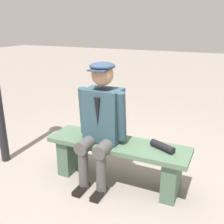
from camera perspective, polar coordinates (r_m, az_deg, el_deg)
The scene contains 4 objects.
ground_plane at distance 3.23m, azimuth 1.13°, elevation -14.59°, with size 30.00×30.00×0.00m, color gray.
bench at distance 3.06m, azimuth 1.17°, elevation -9.45°, with size 1.61×0.45×0.50m.
seated_man at distance 2.89m, azimuth -2.34°, elevation -1.40°, with size 0.56×0.62×1.39m.
rolled_magazine at distance 2.85m, azimuth 10.82°, elevation -7.30°, with size 0.08×0.08×0.28m, color black.
Camera 1 is at (-1.07, 2.48, 1.78)m, focal length 42.41 mm.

